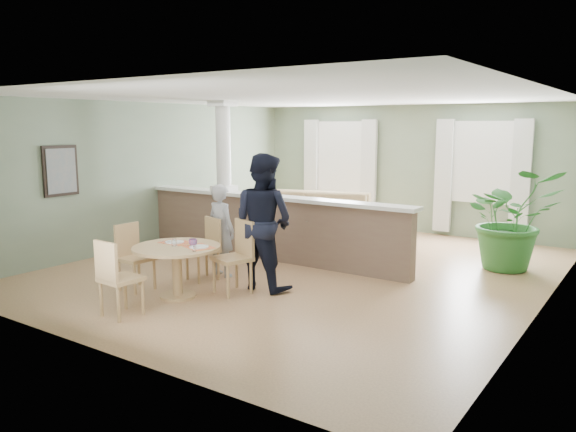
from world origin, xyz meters
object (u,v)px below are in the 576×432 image
Objects in this scene: sofa at (301,217)px; chair_far_man at (237,253)px; chair_side at (133,253)px; chair_near at (115,275)px; child_person at (221,230)px; man_person at (263,222)px; chair_far_boy at (207,246)px; dining_table at (177,257)px; houseplant at (511,219)px.

chair_far_man reaches higher than sofa.
chair_far_man is 1.08× the size of chair_side.
chair_near is (0.60, -4.98, 0.04)m from sofa.
chair_near is at bearing 104.93° from child_person.
child_person is 0.97m from man_person.
sofa is 1.73× the size of man_person.
chair_far_boy is 0.65× the size of child_person.
dining_table is 1.25× the size of chair_side.
man_person is (0.98, 0.10, 0.44)m from chair_far_boy.
man_person is at bearing 82.84° from chair_far_man.
chair_far_boy reaches higher than dining_table.
child_person is 0.74× the size of man_person.
houseplant is at bearing -41.80° from chair_side.
chair_far_man reaches higher than chair_far_boy.
chair_near is at bearing -123.43° from houseplant.
chair_far_boy is 0.85m from chair_far_man.
chair_far_boy is at bearing -138.71° from houseplant.
chair_far_man is 1.70m from chair_near.
sofa reaches higher than chair_side.
chair_far_boy is at bearing -78.23° from chair_near.
dining_table is 0.94m from chair_far_boy.
chair_far_boy is at bearing -24.24° from chair_side.
man_person is (0.72, 1.98, 0.43)m from chair_near.
chair_far_man is (0.51, 0.62, -0.01)m from dining_table.
houseplant is 5.23m from dining_table.
sofa is 3.31m from man_person.
man_person is (0.92, -0.17, 0.25)m from child_person.
chair_far_boy is at bearing 179.79° from chair_far_man.
chair_side reaches higher than dining_table.
sofa is 5.02m from chair_near.
chair_far_boy is 0.34m from child_person.
chair_far_boy is 1.09m from chair_side.
chair_far_boy is 0.92× the size of chair_far_man.
chair_near reaches higher than chair_side.
chair_near is (-3.33, -5.04, -0.29)m from houseplant.
dining_table is 0.82× the size of child_person.
houseplant is at bearing -131.13° from child_person.
houseplant is 1.71× the size of chair_near.
chair_far_man is at bearing 50.54° from dining_table.
child_person reaches higher than chair_far_boy.
dining_table is 0.80m from chair_side.
dining_table is 1.26× the size of chair_far_boy.
sofa is 4.07m from chair_side.
chair_far_man is (0.81, -0.27, 0.04)m from chair_far_boy.
child_person reaches higher than chair_far_man.
chair_near is 2.15m from man_person.
chair_near is (-0.03, -0.99, -0.03)m from dining_table.
chair_near is at bearing -65.66° from chair_far_boy.
dining_table is 1.27m from man_person.
sofa is 2.03× the size of houseplant.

